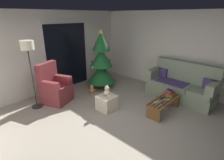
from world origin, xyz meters
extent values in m
plane|color=#9E9384|center=(0.00, 0.00, 0.00)|extent=(7.00, 7.00, 0.00)
cube|color=silver|center=(0.00, 3.06, 1.25)|extent=(5.72, 0.12, 2.50)
cube|color=silver|center=(2.86, 0.00, 1.25)|extent=(0.12, 6.00, 2.50)
cube|color=silver|center=(0.66, 2.99, 1.10)|extent=(1.60, 0.02, 2.20)
cube|color=black|center=(0.66, 2.97, 1.05)|extent=(1.50, 0.02, 2.10)
cube|color=gray|center=(2.25, -0.29, 0.17)|extent=(0.85, 1.93, 0.34)
cube|color=gray|center=(2.20, -0.91, 0.41)|extent=(0.71, 0.63, 0.14)
cube|color=gray|center=(2.23, -0.29, 0.41)|extent=(0.71, 0.63, 0.14)
cube|color=gray|center=(2.26, 0.33, 0.41)|extent=(0.71, 0.63, 0.14)
cube|color=gray|center=(2.55, -0.31, 0.78)|extent=(0.29, 1.91, 0.60)
cube|color=gray|center=(2.21, -1.16, 0.62)|extent=(0.77, 0.24, 0.28)
cube|color=gray|center=(2.29, 0.58, 0.62)|extent=(0.77, 0.24, 0.28)
cube|color=#47386B|center=(2.22, -0.04, 0.49)|extent=(0.64, 0.93, 0.02)
cube|color=#47386B|center=(2.38, -1.00, 0.62)|extent=(0.13, 0.33, 0.28)
cube|color=#47386B|center=(2.44, 0.40, 0.62)|extent=(0.13, 0.33, 0.28)
cube|color=brown|center=(1.25, -0.49, 0.34)|extent=(1.10, 0.05, 0.04)
cube|color=brown|center=(1.25, -0.40, 0.34)|extent=(1.10, 0.05, 0.04)
cube|color=brown|center=(1.25, -0.31, 0.34)|extent=(1.10, 0.05, 0.04)
cube|color=brown|center=(1.25, -0.23, 0.34)|extent=(1.10, 0.05, 0.04)
cube|color=brown|center=(1.25, -0.14, 0.34)|extent=(1.10, 0.05, 0.04)
cube|color=brown|center=(0.76, -0.31, 0.16)|extent=(0.05, 0.36, 0.33)
cube|color=brown|center=(1.74, -0.31, 0.16)|extent=(0.05, 0.36, 0.33)
cube|color=#ADADB2|center=(1.25, -0.38, 0.37)|extent=(0.13, 0.15, 0.02)
cube|color=silver|center=(0.95, -0.26, 0.37)|extent=(0.16, 0.09, 0.02)
cube|color=#333338|center=(0.97, -0.41, 0.37)|extent=(0.10, 0.16, 0.02)
cube|color=black|center=(1.26, -0.27, 0.37)|extent=(0.16, 0.09, 0.02)
cube|color=#B79333|center=(1.57, -0.31, 0.38)|extent=(0.28, 0.20, 0.03)
cube|color=#B79333|center=(1.56, -0.30, 0.41)|extent=(0.22, 0.21, 0.03)
cube|color=#A32D28|center=(1.55, -0.30, 0.44)|extent=(0.27, 0.24, 0.04)
cube|color=#6B3D7A|center=(1.55, -0.30, 0.49)|extent=(0.20, 0.19, 0.04)
cube|color=black|center=(1.54, -0.29, 0.51)|extent=(0.12, 0.16, 0.01)
cylinder|color=#4C1E19|center=(1.32, 2.04, 0.05)|extent=(0.36, 0.36, 0.10)
cylinder|color=brown|center=(1.32, 2.04, 0.16)|extent=(0.08, 0.08, 0.12)
cone|color=#195628|center=(1.32, 2.04, 0.51)|extent=(0.96, 0.96, 0.59)
cone|color=#195628|center=(1.32, 2.04, 1.05)|extent=(0.76, 0.76, 0.59)
cone|color=#195628|center=(1.32, 2.04, 1.58)|extent=(0.56, 0.56, 0.59)
sphere|color=#B233A5|center=(1.47, 2.44, 0.52)|extent=(0.06, 0.06, 0.06)
sphere|color=#1E8C33|center=(1.46, 2.05, 1.62)|extent=(0.06, 0.06, 0.06)
sphere|color=blue|center=(1.12, 1.83, 1.04)|extent=(0.06, 0.06, 0.06)
sphere|color=blue|center=(1.43, 1.75, 0.97)|extent=(0.06, 0.06, 0.06)
sphere|color=blue|center=(1.18, 2.34, 0.89)|extent=(0.06, 0.06, 0.06)
sphere|color=#1E8C33|center=(1.54, 2.15, 1.23)|extent=(0.06, 0.06, 0.06)
sphere|color=#1E8C33|center=(1.19, 1.85, 1.25)|extent=(0.06, 0.06, 0.06)
sphere|color=red|center=(1.19, 2.14, 1.55)|extent=(0.06, 0.06, 0.06)
sphere|color=blue|center=(1.20, 2.36, 0.85)|extent=(0.06, 0.06, 0.06)
sphere|color=white|center=(0.97, 2.08, 0.78)|extent=(0.06, 0.06, 0.06)
cone|color=#EAD14C|center=(1.32, 2.04, 1.88)|extent=(0.14, 0.14, 0.12)
cube|color=maroon|center=(-0.30, 2.19, 0.16)|extent=(0.88, 0.88, 0.31)
cube|color=maroon|center=(-0.30, 2.19, 0.40)|extent=(0.88, 0.88, 0.18)
cube|color=maroon|center=(-0.40, 2.45, 0.81)|extent=(0.69, 0.39, 0.64)
cube|color=maroon|center=(-0.03, 2.28, 0.60)|extent=(0.34, 0.59, 0.22)
cube|color=maroon|center=(-0.56, 2.08, 0.60)|extent=(0.34, 0.59, 0.22)
cylinder|color=#2D2D30|center=(-0.85, 2.32, 0.01)|extent=(0.28, 0.28, 0.02)
cylinder|color=#2D2D30|center=(-0.85, 2.32, 0.80)|extent=(0.03, 0.03, 1.55)
cylinder|color=beige|center=(-0.85, 2.32, 1.67)|extent=(0.32, 0.32, 0.22)
cube|color=beige|center=(0.34, 0.83, 0.20)|extent=(0.44, 0.44, 0.40)
cylinder|color=beige|center=(0.42, 0.81, 0.43)|extent=(0.12, 0.13, 0.06)
cylinder|color=beige|center=(0.34, 0.75, 0.43)|extent=(0.12, 0.13, 0.06)
sphere|color=beige|center=(0.34, 0.83, 0.49)|extent=(0.15, 0.15, 0.15)
sphere|color=beige|center=(0.34, 0.83, 0.61)|extent=(0.11, 0.11, 0.11)
sphere|color=#F4E5C1|center=(0.37, 0.79, 0.60)|extent=(0.04, 0.04, 0.04)
sphere|color=beige|center=(0.37, 0.85, 0.66)|extent=(0.04, 0.04, 0.04)
sphere|color=beige|center=(0.31, 0.80, 0.66)|extent=(0.04, 0.04, 0.04)
sphere|color=beige|center=(0.41, 0.86, 0.50)|extent=(0.06, 0.06, 0.06)
sphere|color=beige|center=(0.30, 0.77, 0.50)|extent=(0.06, 0.06, 0.06)
cylinder|color=tan|center=(0.80, 1.85, 0.03)|extent=(0.10, 0.13, 0.06)
cylinder|color=tan|center=(0.70, 1.88, 0.03)|extent=(0.10, 0.13, 0.06)
sphere|color=tan|center=(0.77, 1.92, 0.10)|extent=(0.15, 0.15, 0.15)
sphere|color=tan|center=(0.77, 1.92, 0.22)|extent=(0.11, 0.11, 0.11)
sphere|color=tan|center=(0.75, 1.87, 0.21)|extent=(0.04, 0.04, 0.04)
sphere|color=tan|center=(0.80, 1.91, 0.27)|extent=(0.04, 0.04, 0.04)
sphere|color=tan|center=(0.73, 1.93, 0.27)|extent=(0.04, 0.04, 0.04)
sphere|color=tan|center=(0.83, 1.87, 0.11)|extent=(0.06, 0.06, 0.06)
sphere|color=tan|center=(0.70, 1.93, 0.11)|extent=(0.06, 0.06, 0.06)
camera|label=1|loc=(-2.55, -2.04, 2.35)|focal=28.06mm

